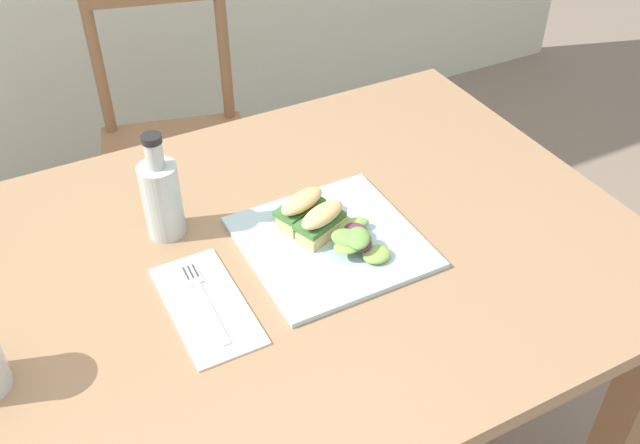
{
  "coord_description": "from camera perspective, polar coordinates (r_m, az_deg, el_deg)",
  "views": [
    {
      "loc": [
        -0.23,
        -0.69,
        1.53
      ],
      "look_at": [
        0.22,
        0.15,
        0.76
      ],
      "focal_mm": 40.11,
      "sensor_mm": 36.0,
      "label": 1
    }
  ],
  "objects": [
    {
      "name": "sandwich_half_front",
      "position": [
        1.2,
        0.15,
        0.03
      ],
      "size": [
        0.1,
        0.08,
        0.06
      ],
      "color": "#DBB270",
      "rests_on": "plate_lunch"
    },
    {
      "name": "dining_table",
      "position": [
        1.28,
        -2.94,
        -6.83
      ],
      "size": [
        1.22,
        0.87,
        0.74
      ],
      "color": "#997551",
      "rests_on": "ground"
    },
    {
      "name": "bottle_cold_brew",
      "position": [
        1.23,
        -12.47,
        1.63
      ],
      "size": [
        0.07,
        0.07,
        0.2
      ],
      "color": "#472819",
      "rests_on": "dining_table"
    },
    {
      "name": "sandwich_half_back",
      "position": [
        1.23,
        -1.47,
        1.12
      ],
      "size": [
        0.1,
        0.08,
        0.06
      ],
      "color": "#DBB270",
      "rests_on": "plate_lunch"
    },
    {
      "name": "plate_lunch",
      "position": [
        1.21,
        0.88,
        -1.61
      ],
      "size": [
        0.29,
        0.29,
        0.01
      ],
      "primitive_type": "cube",
      "color": "silver",
      "rests_on": "dining_table"
    },
    {
      "name": "chair_wooden_far",
      "position": [
        2.02,
        -11.46,
        5.76
      ],
      "size": [
        0.49,
        0.49,
        0.87
      ],
      "color": "#8E6642",
      "rests_on": "ground"
    },
    {
      "name": "napkin_folded",
      "position": [
        1.12,
        -9.05,
        -6.56
      ],
      "size": [
        0.11,
        0.24,
        0.0
      ],
      "primitive_type": "cube",
      "rotation": [
        0.0,
        0.0,
        0.0
      ],
      "color": "silver",
      "rests_on": "dining_table"
    },
    {
      "name": "fork_on_napkin",
      "position": [
        1.13,
        -9.35,
        -5.86
      ],
      "size": [
        0.03,
        0.19,
        0.0
      ],
      "color": "silver",
      "rests_on": "napkin_folded"
    },
    {
      "name": "salad_mixed_greens",
      "position": [
        1.18,
        2.96,
        -1.37
      ],
      "size": [
        0.1,
        0.13,
        0.04
      ],
      "color": "#84A84C",
      "rests_on": "plate_lunch"
    }
  ]
}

